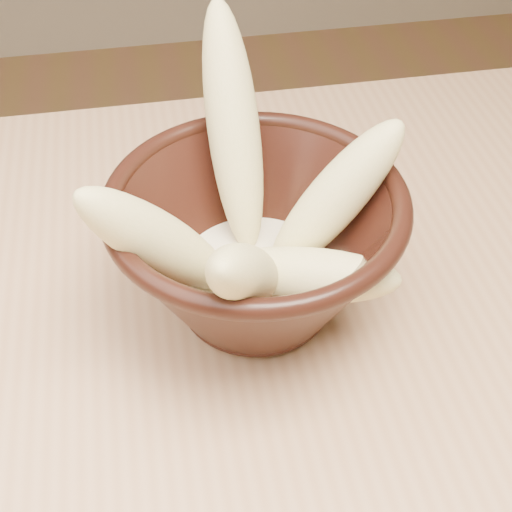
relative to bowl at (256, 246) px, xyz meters
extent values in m
cylinder|color=tan|center=(0.30, 0.24, -0.46)|extent=(0.05, 0.05, 0.71)
cylinder|color=black|center=(0.00, 0.00, -0.06)|extent=(0.09, 0.09, 0.01)
cylinder|color=black|center=(0.00, 0.00, -0.04)|extent=(0.09, 0.09, 0.01)
torus|color=black|center=(0.00, 0.00, 0.04)|extent=(0.20, 0.20, 0.01)
cylinder|color=#FFF1CD|center=(0.00, 0.00, -0.03)|extent=(0.11, 0.11, 0.02)
ellipsoid|color=#DED483|center=(0.00, 0.07, 0.05)|extent=(0.04, 0.13, 0.17)
ellipsoid|color=#DED483|center=(-0.06, -0.02, 0.03)|extent=(0.12, 0.07, 0.13)
ellipsoid|color=#DED483|center=(0.05, 0.01, 0.03)|extent=(0.12, 0.06, 0.12)
ellipsoid|color=#DED483|center=(0.02, -0.03, 0.00)|extent=(0.13, 0.08, 0.05)
ellipsoid|color=#DED483|center=(-0.02, -0.05, 0.03)|extent=(0.08, 0.13, 0.13)
camera|label=1|loc=(-0.06, -0.35, 0.33)|focal=50.00mm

